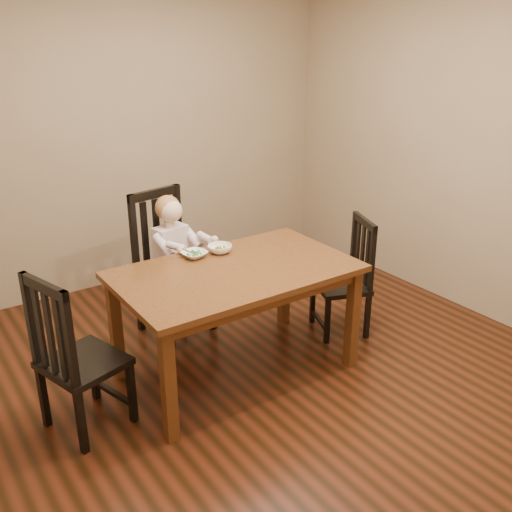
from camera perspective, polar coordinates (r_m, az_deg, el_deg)
room at (r=3.59m, az=0.51°, el=7.34°), size 4.01×4.01×2.71m
dining_table at (r=3.78m, az=-2.04°, el=-2.55°), size 1.57×0.95×0.78m
chair_child at (r=4.47m, az=-8.64°, el=-0.95°), size 0.55×0.54×1.12m
chair_left at (r=3.49m, az=-17.65°, el=-9.69°), size 0.52×0.54×1.02m
chair_right at (r=4.48m, az=9.05°, el=-2.24°), size 0.50×0.51×0.92m
toddler at (r=4.38m, az=-8.30°, el=0.57°), size 0.40×0.46×0.57m
bowl_peas at (r=3.94m, az=-6.18°, el=0.16°), size 0.20×0.20×0.04m
bowl_veg at (r=4.01m, az=-3.63°, el=0.72°), size 0.23×0.23×0.05m
fork at (r=3.90m, az=-6.56°, el=0.27°), size 0.08×0.10×0.04m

